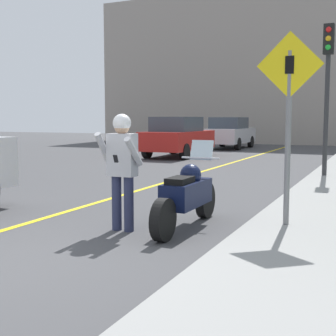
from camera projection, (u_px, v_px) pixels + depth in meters
name	position (u px, v px, depth m)	size (l,w,h in m)	color
road_center_line	(150.00, 187.00, 11.04)	(0.12, 36.00, 0.01)	yellow
building_backdrop	(306.00, 65.00, 28.38)	(28.00, 1.20, 9.72)	gray
motorcycle	(187.00, 195.00, 6.85)	(0.62, 2.20, 1.27)	black
person_biker	(122.00, 160.00, 6.64)	(0.59, 0.46, 1.68)	#282D4C
crossing_sign	(289.00, 110.00, 6.44)	(0.91, 0.08, 2.67)	slate
traffic_light	(328.00, 71.00, 12.04)	(0.26, 0.30, 3.90)	#2D2D30
parked_car_red	(178.00, 137.00, 19.73)	(1.88, 4.20, 1.68)	black
parked_car_silver	(229.00, 133.00, 25.23)	(1.88, 4.20, 1.68)	black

